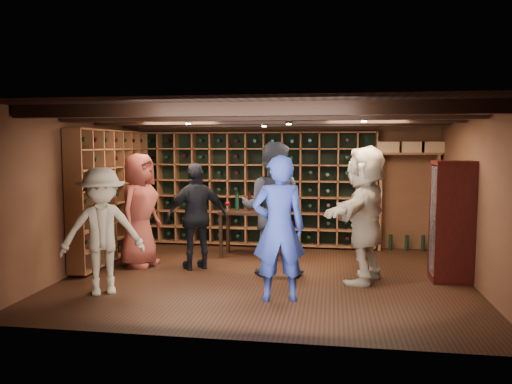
# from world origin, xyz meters

# --- Properties ---
(ground) EXTENTS (6.00, 6.00, 0.00)m
(ground) POSITION_xyz_m (0.00, 0.00, 0.00)
(ground) COLOR black
(ground) RESTS_ON ground
(room_shell) EXTENTS (6.00, 6.00, 6.00)m
(room_shell) POSITION_xyz_m (0.00, 0.05, 2.42)
(room_shell) COLOR #54301C
(room_shell) RESTS_ON ground
(wine_rack_back) EXTENTS (4.65, 0.30, 2.20)m
(wine_rack_back) POSITION_xyz_m (-0.52, 2.33, 1.15)
(wine_rack_back) COLOR brown
(wine_rack_back) RESTS_ON ground
(wine_rack_left) EXTENTS (0.30, 2.65, 2.20)m
(wine_rack_left) POSITION_xyz_m (-2.83, 0.82, 1.15)
(wine_rack_left) COLOR brown
(wine_rack_left) RESTS_ON ground
(crate_shelf) EXTENTS (1.20, 0.32, 2.07)m
(crate_shelf) POSITION_xyz_m (2.41, 2.32, 1.57)
(crate_shelf) COLOR brown
(crate_shelf) RESTS_ON ground
(display_cabinet) EXTENTS (0.55, 0.50, 1.75)m
(display_cabinet) POSITION_xyz_m (2.71, 0.20, 0.86)
(display_cabinet) COLOR black
(display_cabinet) RESTS_ON ground
(man_blue_shirt) EXTENTS (0.77, 0.59, 1.88)m
(man_blue_shirt) POSITION_xyz_m (0.31, -1.09, 0.94)
(man_blue_shirt) COLOR navy
(man_blue_shirt) RESTS_ON ground
(man_grey_suit) EXTENTS (1.05, 0.84, 2.05)m
(man_grey_suit) POSITION_xyz_m (0.07, 0.17, 1.03)
(man_grey_suit) COLOR black
(man_grey_suit) RESTS_ON ground
(guest_red_floral) EXTENTS (0.75, 1.01, 1.87)m
(guest_red_floral) POSITION_xyz_m (-2.16, 0.39, 0.94)
(guest_red_floral) COLOR maroon
(guest_red_floral) RESTS_ON ground
(guest_woman_black) EXTENTS (1.07, 0.90, 1.72)m
(guest_woman_black) POSITION_xyz_m (-1.18, 0.36, 0.86)
(guest_woman_black) COLOR black
(guest_woman_black) RESTS_ON ground
(guest_khaki) EXTENTS (1.27, 1.09, 1.71)m
(guest_khaki) POSITION_xyz_m (-2.07, -1.16, 0.85)
(guest_khaki) COLOR #7E7057
(guest_khaki) RESTS_ON ground
(guest_beige) EXTENTS (1.24, 1.94, 2.00)m
(guest_beige) POSITION_xyz_m (1.46, 0.00, 1.00)
(guest_beige) COLOR tan
(guest_beige) RESTS_ON ground
(tasting_table) EXTENTS (1.14, 0.63, 1.11)m
(tasting_table) POSITION_xyz_m (-0.45, 1.35, 0.74)
(tasting_table) COLOR black
(tasting_table) RESTS_ON ground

